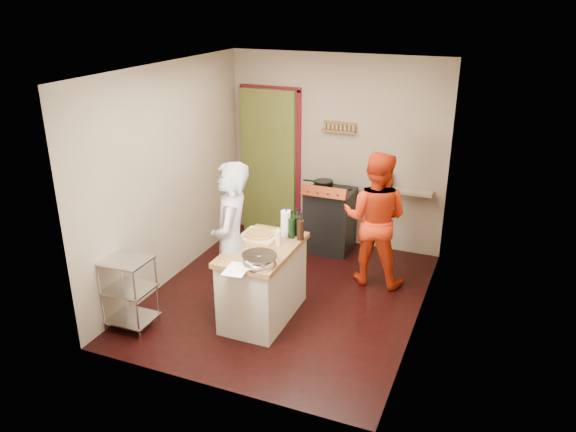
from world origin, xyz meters
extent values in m
plane|color=black|center=(0.00, 0.00, 0.00)|extent=(3.50, 3.50, 0.00)
cube|color=tan|center=(0.00, 1.75, 1.30)|extent=(3.00, 0.04, 2.60)
cube|color=#565B23|center=(-0.95, 1.80, 1.05)|extent=(0.80, 0.40, 2.10)
cube|color=maroon|center=(-1.37, 1.73, 1.05)|extent=(0.06, 0.06, 2.10)
cube|color=maroon|center=(-0.53, 1.73, 1.05)|extent=(0.06, 0.06, 2.10)
cube|color=maroon|center=(-0.95, 1.73, 2.10)|extent=(0.90, 0.06, 0.06)
cube|color=brown|center=(0.05, 1.70, 1.60)|extent=(0.46, 0.09, 0.03)
cube|color=brown|center=(0.05, 1.74, 1.66)|extent=(0.46, 0.02, 0.12)
cube|color=olive|center=(0.05, 1.70, 1.66)|extent=(0.42, 0.04, 0.07)
cube|color=tan|center=(0.95, 1.65, 0.90)|extent=(0.80, 0.18, 0.04)
cube|color=black|center=(0.75, 1.65, 1.02)|extent=(0.10, 0.14, 0.22)
cube|color=tan|center=(-1.50, 0.00, 1.30)|extent=(0.04, 3.50, 2.60)
cube|color=tan|center=(1.50, 0.00, 1.30)|extent=(0.04, 3.50, 2.60)
cube|color=white|center=(0.00, 0.00, 2.61)|extent=(3.00, 3.50, 0.02)
cube|color=black|center=(0.05, 1.43, 0.40)|extent=(0.60, 0.55, 0.80)
cube|color=black|center=(0.05, 1.43, 0.83)|extent=(0.60, 0.55, 0.06)
cube|color=maroon|center=(0.05, 1.15, 0.92)|extent=(0.60, 0.15, 0.17)
cylinder|color=black|center=(-0.10, 1.56, 0.91)|extent=(0.26, 0.26, 0.05)
cylinder|color=silver|center=(-1.50, -1.38, 0.40)|extent=(0.02, 0.02, 0.80)
cylinder|color=silver|center=(-1.06, -1.38, 0.40)|extent=(0.02, 0.02, 0.80)
cylinder|color=silver|center=(-1.50, -1.02, 0.40)|extent=(0.02, 0.02, 0.80)
cylinder|color=silver|center=(-1.06, -1.02, 0.40)|extent=(0.02, 0.02, 0.80)
cube|color=silver|center=(-1.28, -1.20, 0.10)|extent=(0.48, 0.40, 0.02)
cube|color=silver|center=(-1.28, -1.20, 0.45)|extent=(0.48, 0.40, 0.02)
cube|color=silver|center=(-1.28, -1.20, 0.78)|extent=(0.48, 0.40, 0.02)
cube|color=beige|center=(-0.07, -0.49, 0.39)|extent=(0.60, 1.05, 0.78)
cube|color=olive|center=(-0.07, -0.49, 0.81)|extent=(0.65, 1.11, 0.05)
cube|color=#D3B981|center=(-0.21, -0.26, 0.85)|extent=(0.40, 0.40, 0.02)
cylinder|color=gold|center=(-0.21, -0.26, 0.87)|extent=(0.32, 0.32, 0.02)
ellipsoid|color=silver|center=(0.08, -0.88, 0.89)|extent=(0.35, 0.35, 0.11)
cylinder|color=white|center=(0.04, -0.11, 0.97)|extent=(0.12, 0.12, 0.28)
cylinder|color=silver|center=(0.07, -0.39, 0.92)|extent=(0.06, 0.06, 0.17)
cube|color=white|center=(-0.09, -1.05, 0.84)|extent=(0.24, 0.32, 0.00)
cylinder|color=black|center=(0.15, -0.06, 0.99)|extent=(0.08, 0.08, 0.31)
cylinder|color=black|center=(0.23, -0.16, 0.99)|extent=(0.08, 0.08, 0.31)
cylinder|color=black|center=(0.12, -0.15, 0.99)|extent=(0.08, 0.08, 0.31)
imported|color=#B0B0B5|center=(-0.38, -0.61, 0.88)|extent=(0.60, 0.74, 1.75)
imported|color=red|center=(0.82, 0.76, 0.82)|extent=(0.80, 0.63, 1.64)
camera|label=1|loc=(2.20, -5.32, 3.32)|focal=35.00mm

